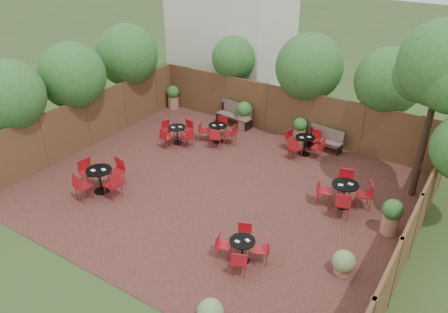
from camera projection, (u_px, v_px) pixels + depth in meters
The scene contains 13 objects.
ground at pixel (219, 190), 14.77m from camera, with size 80.00×80.00×0.00m, color #354F23.
courtyard_paving at pixel (219, 190), 14.77m from camera, with size 12.00×10.00×0.02m, color #331815.
fence_back at pixel (287, 112), 17.97m from camera, with size 12.00×0.08×2.00m, color brown.
fence_left at pixel (88, 122), 17.15m from camera, with size 0.08×10.00×2.00m, color brown.
fence_right at pixel (414, 227), 11.43m from camera, with size 0.08×10.00×2.00m, color brown.
neighbour_building at pixel (233, 11), 20.88m from camera, with size 5.00×4.00×8.00m, color silver.
overhang_foliage at pixel (205, 76), 16.62m from camera, with size 15.46×10.73×2.62m.
courtyard_tree at pixel (441, 70), 12.51m from camera, with size 2.68×2.58×5.60m.
park_bench_left at pixel (235, 114), 18.99m from camera, with size 1.63×0.70×0.98m.
park_bench_right at pixel (325, 139), 17.08m from camera, with size 1.41×0.57×0.85m.
bistro_tables at pixel (227, 167), 15.20m from camera, with size 8.60×7.77×0.95m.
planters at pixel (261, 130), 17.42m from camera, with size 11.54×4.52×1.17m.
low_shrubs at pixel (287, 304), 10.04m from camera, with size 2.53×3.75×0.70m.
Camera 1 is at (6.89, -10.33, 8.08)m, focal length 35.91 mm.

